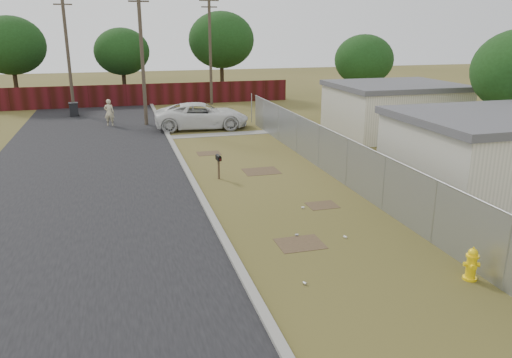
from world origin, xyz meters
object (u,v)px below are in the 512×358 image
object	(u,v)px
pickup_truck	(202,116)
trash_bin	(74,109)
mailbox	(219,160)
pedestrian	(109,113)
fire_hydrant	(472,264)

from	to	relation	value
pickup_truck	trash_bin	xyz separation A→B (m)	(-8.34, 7.06, -0.31)
mailbox	trash_bin	xyz separation A→B (m)	(-7.11, 18.48, -0.33)
mailbox	pickup_truck	xyz separation A→B (m)	(1.23, 11.42, -0.02)
mailbox	pedestrian	size ratio (longest dim) A/B	0.61
pedestrian	trash_bin	distance (m)	5.23
fire_hydrant	trash_bin	size ratio (longest dim) A/B	0.90
pickup_truck	pedestrian	world-z (taller)	pedestrian
trash_bin	pedestrian	bearing A→B (deg)	-60.68
fire_hydrant	trash_bin	bearing A→B (deg)	111.73
pedestrian	mailbox	bearing A→B (deg)	117.74
fire_hydrant	trash_bin	world-z (taller)	trash_bin
pickup_truck	trash_bin	bearing A→B (deg)	55.14
pickup_truck	trash_bin	distance (m)	10.93
pickup_truck	pedestrian	distance (m)	6.31
fire_hydrant	pedestrian	xyz separation A→B (m)	(-9.06, 24.60, 0.46)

